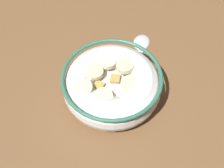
% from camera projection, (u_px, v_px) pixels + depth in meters
% --- Properties ---
extents(ground_plane, '(1.14, 1.14, 0.02)m').
position_uv_depth(ground_plane, '(112.00, 98.00, 0.51)').
color(ground_plane, brown).
extents(cereal_bowl, '(0.16, 0.16, 0.05)m').
position_uv_depth(cereal_bowl, '(112.00, 85.00, 0.48)').
color(cereal_bowl, white).
rests_on(cereal_bowl, ground_plane).
extents(spoon, '(0.16, 0.09, 0.01)m').
position_uv_depth(spoon, '(138.00, 51.00, 0.55)').
color(spoon, silver).
rests_on(spoon, ground_plane).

